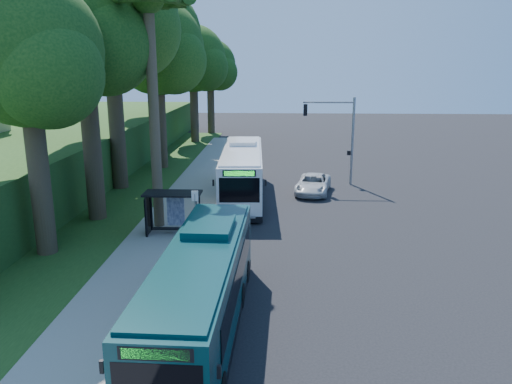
{
  "coord_description": "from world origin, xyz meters",
  "views": [
    {
      "loc": [
        -1.14,
        -29.73,
        9.54
      ],
      "look_at": [
        -2.5,
        1.0,
        1.6
      ],
      "focal_mm": 35.0,
      "sensor_mm": 36.0,
      "label": 1
    }
  ],
  "objects_px": {
    "white_bus": "(242,171)",
    "teal_bus": "(202,288)",
    "bus_shelter": "(169,205)",
    "pickup": "(313,184)"
  },
  "relations": [
    {
      "from": "bus_shelter",
      "to": "teal_bus",
      "type": "xyz_separation_m",
      "value": [
        3.46,
        -10.54,
        -0.06
      ]
    },
    {
      "from": "bus_shelter",
      "to": "pickup",
      "type": "distance_m",
      "value": 13.34
    },
    {
      "from": "white_bus",
      "to": "teal_bus",
      "type": "xyz_separation_m",
      "value": [
        -0.09,
        -19.19,
        -0.16
      ]
    },
    {
      "from": "pickup",
      "to": "teal_bus",
      "type": "bearing_deg",
      "value": -94.14
    },
    {
      "from": "bus_shelter",
      "to": "white_bus",
      "type": "bearing_deg",
      "value": 67.69
    },
    {
      "from": "bus_shelter",
      "to": "teal_bus",
      "type": "distance_m",
      "value": 11.1
    },
    {
      "from": "white_bus",
      "to": "teal_bus",
      "type": "height_order",
      "value": "white_bus"
    },
    {
      "from": "bus_shelter",
      "to": "teal_bus",
      "type": "bearing_deg",
      "value": -71.84
    },
    {
      "from": "bus_shelter",
      "to": "white_bus",
      "type": "height_order",
      "value": "white_bus"
    },
    {
      "from": "bus_shelter",
      "to": "pickup",
      "type": "relative_size",
      "value": 0.63
    }
  ]
}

